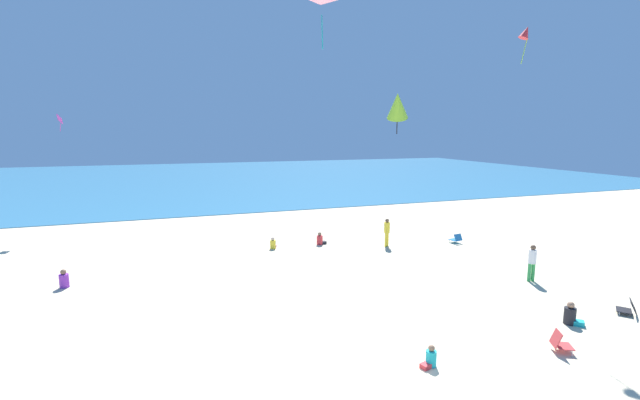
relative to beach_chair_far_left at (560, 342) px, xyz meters
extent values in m
plane|color=beige|center=(-5.95, 10.66, -0.31)|extent=(120.00, 120.00, 0.00)
cube|color=teal|center=(-5.95, 55.59, -0.29)|extent=(120.00, 60.00, 0.05)
cube|color=#D13D3D|center=(0.11, -0.06, -0.12)|extent=(0.65, 0.67, 0.03)
cube|color=#D13D3D|center=(-0.11, 0.06, 0.12)|extent=(0.42, 0.55, 0.48)
cylinder|color=#B7B7BC|center=(0.35, 0.10, -0.21)|extent=(0.02, 0.02, 0.19)
cylinder|color=#B7B7BC|center=(0.11, -0.35, -0.21)|extent=(0.02, 0.02, 0.19)
cube|color=#2370B2|center=(5.03, 12.06, -0.12)|extent=(0.64, 0.60, 0.03)
cube|color=#2370B2|center=(5.08, 11.79, 0.08)|extent=(0.59, 0.30, 0.41)
cylinder|color=#B7B7BC|center=(4.73, 12.17, -0.22)|extent=(0.02, 0.02, 0.19)
cylinder|color=#B7B7BC|center=(5.28, 12.26, -0.22)|extent=(0.02, 0.02, 0.19)
cube|color=black|center=(4.66, 1.32, -0.17)|extent=(0.77, 0.75, 0.03)
cube|color=black|center=(4.82, 1.12, 0.05)|extent=(0.62, 0.56, 0.45)
cylinder|color=#B7B7BC|center=(4.33, 1.25, -0.24)|extent=(0.02, 0.02, 0.14)
cylinder|color=#B7B7BC|center=(4.80, 1.62, -0.24)|extent=(0.02, 0.02, 0.14)
cylinder|color=black|center=(1.98, 1.35, -0.01)|extent=(0.56, 0.56, 0.60)
sphere|color=#A87A5B|center=(1.98, 1.35, 0.40)|extent=(0.24, 0.24, 0.24)
cube|color=#19ADB2|center=(2.15, 1.18, -0.22)|extent=(0.52, 0.53, 0.17)
cylinder|color=purple|center=(-15.94, 11.25, -0.01)|extent=(0.44, 0.44, 0.60)
sphere|color=#846047|center=(-15.94, 11.25, 0.39)|extent=(0.24, 0.24, 0.24)
cube|color=white|center=(-15.97, 11.48, -0.22)|extent=(0.36, 0.47, 0.17)
cylinder|color=yellow|center=(0.73, 12.71, 0.11)|extent=(0.15, 0.15, 0.84)
cylinder|color=yellow|center=(0.58, 12.59, 0.11)|extent=(0.15, 0.15, 0.84)
cylinder|color=yellow|center=(0.65, 12.65, 0.85)|extent=(0.47, 0.47, 0.63)
sphere|color=brown|center=(0.65, 12.65, 1.27)|extent=(0.23, 0.23, 0.23)
cylinder|color=green|center=(4.03, 5.23, 0.11)|extent=(0.15, 0.15, 0.85)
cylinder|color=green|center=(4.21, 5.20, 0.11)|extent=(0.15, 0.15, 0.85)
cylinder|color=white|center=(4.12, 5.21, 0.86)|extent=(0.39, 0.39, 0.64)
sphere|color=brown|center=(4.12, 5.21, 1.28)|extent=(0.23, 0.23, 0.23)
cylinder|color=red|center=(-3.00, 14.34, -0.03)|extent=(0.45, 0.45, 0.56)
sphere|color=#846047|center=(-3.00, 14.34, 0.35)|extent=(0.22, 0.22, 0.22)
cube|color=black|center=(-2.79, 14.40, -0.23)|extent=(0.47, 0.39, 0.16)
cylinder|color=#19ADB2|center=(-4.25, 0.60, -0.07)|extent=(0.38, 0.38, 0.47)
sphere|color=#846047|center=(-4.25, 0.60, 0.25)|extent=(0.19, 0.19, 0.19)
cube|color=red|center=(-4.44, 0.55, -0.24)|extent=(0.40, 0.33, 0.14)
cylinder|color=yellow|center=(-5.89, 14.38, -0.06)|extent=(0.44, 0.44, 0.50)
sphere|color=beige|center=(-5.89, 14.38, 0.28)|extent=(0.20, 0.20, 0.20)
cube|color=#D8599E|center=(-5.80, 14.56, -0.24)|extent=(0.39, 0.44, 0.15)
cone|color=red|center=(3.09, 5.55, 10.56)|extent=(0.66, 0.59, 0.60)
cylinder|color=#99DB33|center=(3.09, 5.55, 9.82)|extent=(0.21, 0.11, 1.06)
cylinder|color=#1EADAD|center=(-6.91, 2.67, 9.25)|extent=(0.08, 0.23, 0.96)
cube|color=#DB3DA8|center=(-18.35, 24.10, 7.32)|extent=(0.38, 0.66, 0.68)
cylinder|color=#DB3DA8|center=(-18.35, 24.10, 6.77)|extent=(0.10, 0.04, 0.59)
cone|color=#99DB33|center=(-4.46, 2.64, 7.25)|extent=(1.04, 1.13, 0.99)
cylinder|color=black|center=(-4.46, 2.64, 6.66)|extent=(0.05, 0.05, 0.53)
camera|label=1|loc=(-11.01, -9.10, 6.46)|focal=23.60mm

